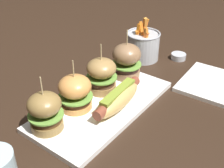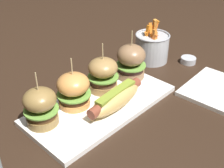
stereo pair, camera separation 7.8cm
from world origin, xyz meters
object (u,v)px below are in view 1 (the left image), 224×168
hot_dog (118,98)px  slider_center_left (75,92)px  slider_far_left (45,111)px  slider_center_right (102,75)px  slider_far_right (126,60)px  platter_main (103,105)px  sauce_ramekin (178,56)px  side_plate (217,85)px  fries_bucket (143,45)px

hot_dog → slider_center_left: 0.11m
slider_far_left → slider_center_right: (0.21, 0.00, 0.00)m
hot_dog → slider_far_right: slider_far_right is taller
platter_main → slider_far_right: bearing=12.2°
slider_far_right → sauce_ramekin: bearing=-17.0°
slider_far_right → side_plate: 0.28m
hot_dog → fries_bucket: fries_bucket is taller
platter_main → hot_dog: hot_dog is taller
slider_center_left → fries_bucket: size_ratio=0.92×
sauce_ramekin → side_plate: 0.20m
slider_center_left → sauce_ramekin: bearing=-10.2°
slider_far_left → fries_bucket: size_ratio=0.94×
platter_main → fries_bucket: size_ratio=2.76×
platter_main → slider_far_right: size_ratio=2.74×
platter_main → slider_far_left: bearing=164.9°
platter_main → slider_center_right: slider_center_right is taller
platter_main → fries_bucket: 0.33m
sauce_ramekin → side_plate: sauce_ramekin is taller
slider_center_right → side_plate: slider_center_right is taller
platter_main → sauce_ramekin: bearing=-5.1°
slider_far_left → slider_center_left: slider_far_left is taller
slider_far_left → sauce_ramekin: (0.55, -0.08, -0.05)m
slider_far_right → sauce_ramekin: 0.25m
hot_dog → side_plate: (0.28, -0.17, -0.03)m
slider_far_right → platter_main: bearing=-167.8°
sauce_ramekin → slider_far_left: bearing=171.9°
slider_center_right → slider_far_right: slider_far_right is taller
side_plate → slider_center_left: bearing=143.6°
fries_bucket → side_plate: size_ratio=0.74×
sauce_ramekin → slider_center_left: bearing=169.8°
hot_dog → slider_far_left: slider_far_left is taller
platter_main → slider_center_left: size_ratio=2.99×
slider_far_right → slider_far_left: bearing=178.6°
side_plate → slider_far_right: bearing=117.7°
slider_far_right → sauce_ramekin: slider_far_right is taller
platter_main → sauce_ramekin: size_ratio=7.90×
platter_main → side_plate: size_ratio=2.05×
slider_center_right → fries_bucket: size_ratio=0.96×
slider_center_left → slider_center_right: 0.11m
platter_main → slider_center_left: slider_center_left is taller
hot_dog → slider_center_right: (0.04, 0.08, 0.02)m
slider_center_left → side_plate: 0.43m
slider_center_right → slider_far_right: (0.11, -0.01, 0.00)m
slider_far_right → fries_bucket: (0.16, 0.04, -0.02)m
platter_main → hot_dog: size_ratio=2.09×
platter_main → sauce_ramekin: (0.39, -0.04, 0.00)m
slider_center_right → sauce_ramekin: size_ratio=2.75×
slider_far_left → slider_center_right: 0.21m
sauce_ramekin → platter_main: bearing=174.9°
slider_far_right → side_plate: slider_far_right is taller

